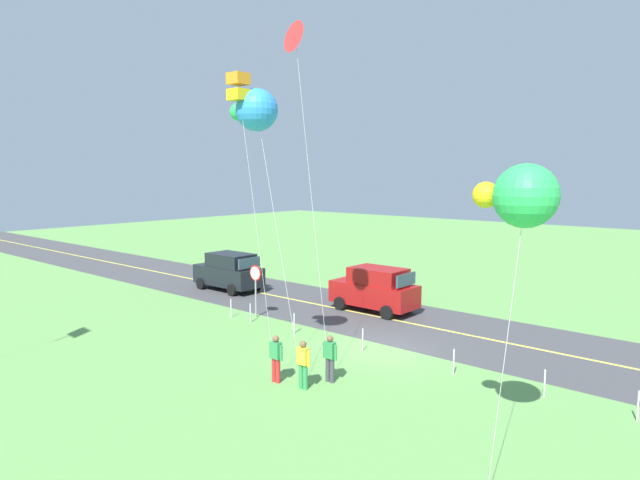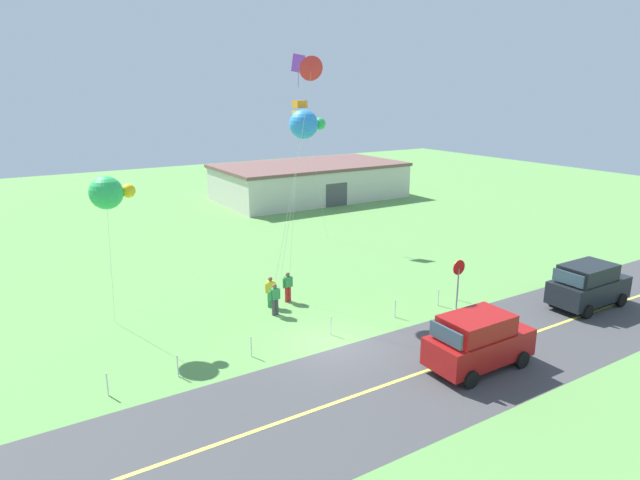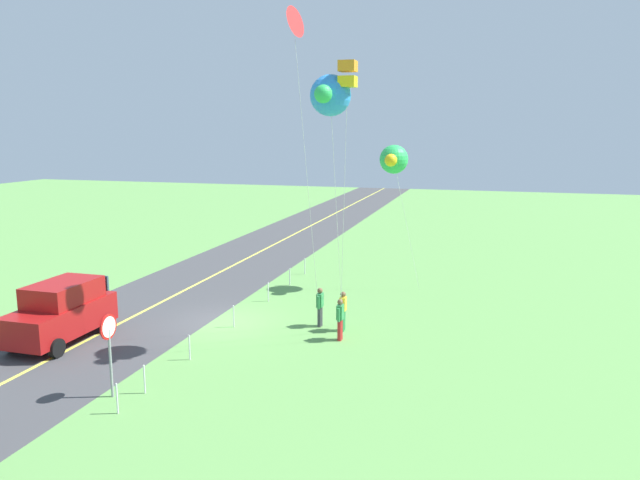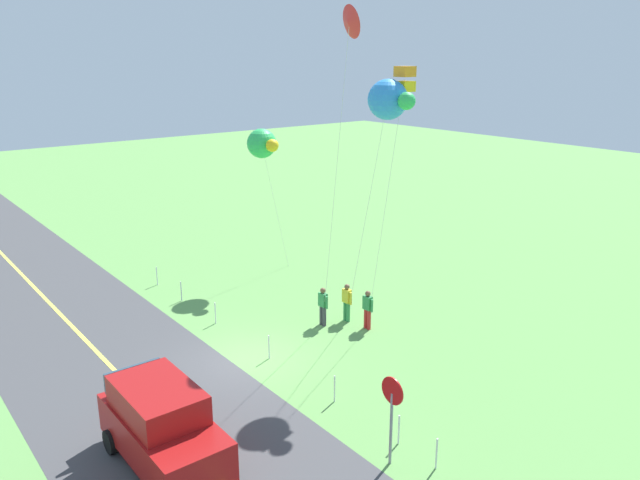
# 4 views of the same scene
# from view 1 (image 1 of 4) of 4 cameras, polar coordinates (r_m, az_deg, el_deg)

# --- Properties ---
(ground_plane) EXTENTS (120.00, 120.00, 0.10)m
(ground_plane) POSITION_cam_1_polar(r_m,az_deg,el_deg) (22.32, 6.48, -11.33)
(ground_plane) COLOR #60994C
(asphalt_road) EXTENTS (120.00, 7.00, 0.00)m
(asphalt_road) POSITION_cam_1_polar(r_m,az_deg,el_deg) (25.58, 11.58, -8.93)
(asphalt_road) COLOR #424244
(asphalt_road) RESTS_ON ground
(road_centre_stripe) EXTENTS (120.00, 0.16, 0.00)m
(road_centre_stripe) POSITION_cam_1_polar(r_m,az_deg,el_deg) (25.58, 11.58, -8.92)
(road_centre_stripe) COLOR #E5E04C
(road_centre_stripe) RESTS_ON asphalt_road
(car_suv_foreground) EXTENTS (4.40, 2.12, 2.24)m
(car_suv_foreground) POSITION_cam_1_polar(r_m,az_deg,el_deg) (27.89, 5.76, -5.07)
(car_suv_foreground) COLOR maroon
(car_suv_foreground) RESTS_ON ground
(car_parked_east_near) EXTENTS (4.40, 2.12, 2.24)m
(car_parked_east_near) POSITION_cam_1_polar(r_m,az_deg,el_deg) (33.18, -9.44, -3.21)
(car_parked_east_near) COLOR black
(car_parked_east_near) RESTS_ON ground
(stop_sign) EXTENTS (0.76, 0.08, 2.56)m
(stop_sign) POSITION_cam_1_polar(r_m,az_deg,el_deg) (26.65, -6.73, -4.22)
(stop_sign) COLOR gray
(stop_sign) RESTS_ON ground
(person_adult_near) EXTENTS (0.58, 0.22, 1.60)m
(person_adult_near) POSITION_cam_1_polar(r_m,az_deg,el_deg) (18.62, 1.05, -12.06)
(person_adult_near) COLOR #3F3F47
(person_adult_near) RESTS_ON ground
(person_adult_companion) EXTENTS (0.58, 0.22, 1.60)m
(person_adult_companion) POSITION_cam_1_polar(r_m,az_deg,el_deg) (18.66, -4.61, -12.05)
(person_adult_companion) COLOR red
(person_adult_companion) RESTS_ON ground
(person_child_watcher) EXTENTS (0.58, 0.22, 1.60)m
(person_child_watcher) POSITION_cam_1_polar(r_m,az_deg,el_deg) (18.06, -1.77, -12.68)
(person_child_watcher) COLOR #338C4C
(person_child_watcher) RESTS_ON ground
(kite_red_low) EXTENTS (2.47, 0.73, 12.05)m
(kite_red_low) POSITION_cam_1_polar(r_m,az_deg,el_deg) (19.68, -2.56, 20.20)
(kite_red_low) COLOR silver
(kite_red_low) RESTS_ON ground
(kite_blue_mid) EXTENTS (1.37, 0.77, 10.11)m
(kite_blue_mid) POSITION_cam_1_polar(r_m,az_deg,el_deg) (18.33, -8.47, 15.40)
(kite_blue_mid) COLOR silver
(kite_blue_mid) RESTS_ON ground
(kite_yellow_high) EXTENTS (3.22, 1.40, 9.70)m
(kite_yellow_high) POSITION_cam_1_polar(r_m,az_deg,el_deg) (18.60, -6.75, 13.28)
(kite_yellow_high) COLOR silver
(kite_yellow_high) RESTS_ON ground
(kite_green_far) EXTENTS (1.90, 2.13, 7.14)m
(kite_green_far) POSITION_cam_1_polar(r_m,az_deg,el_deg) (12.63, 20.34, 4.33)
(kite_green_far) COLOR silver
(kite_green_far) RESTS_ON ground
(fence_post_0) EXTENTS (0.05, 0.05, 0.90)m
(fence_post_0) POSITION_cam_1_polar(r_m,az_deg,el_deg) (18.31, 30.20, -14.74)
(fence_post_0) COLOR silver
(fence_post_0) RESTS_ON ground
(fence_post_1) EXTENTS (0.05, 0.05, 0.90)m
(fence_post_1) POSITION_cam_1_polar(r_m,az_deg,el_deg) (18.86, 22.34, -13.67)
(fence_post_1) COLOR silver
(fence_post_1) RESTS_ON ground
(fence_post_2) EXTENTS (0.05, 0.05, 0.90)m
(fence_post_2) POSITION_cam_1_polar(r_m,az_deg,el_deg) (19.94, 13.75, -12.22)
(fence_post_2) COLOR silver
(fence_post_2) RESTS_ON ground
(fence_post_3) EXTENTS (0.05, 0.05, 0.90)m
(fence_post_3) POSITION_cam_1_polar(r_m,az_deg,el_deg) (21.87, 4.46, -10.32)
(fence_post_3) COLOR silver
(fence_post_3) RESTS_ON ground
(fence_post_4) EXTENTS (0.05, 0.05, 0.90)m
(fence_post_4) POSITION_cam_1_polar(r_m,az_deg,el_deg) (24.13, -2.71, -8.66)
(fence_post_4) COLOR silver
(fence_post_4) RESTS_ON ground
(fence_post_5) EXTENTS (0.05, 0.05, 0.90)m
(fence_post_5) POSITION_cam_1_polar(r_m,az_deg,el_deg) (27.10, -9.25, -7.01)
(fence_post_5) COLOR silver
(fence_post_5) RESTS_ON ground
(fence_post_6) EXTENTS (0.05, 0.05, 0.90)m
(fence_post_6) POSITION_cam_1_polar(r_m,az_deg,el_deg) (26.08, -7.27, -7.52)
(fence_post_6) COLOR silver
(fence_post_6) RESTS_ON ground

